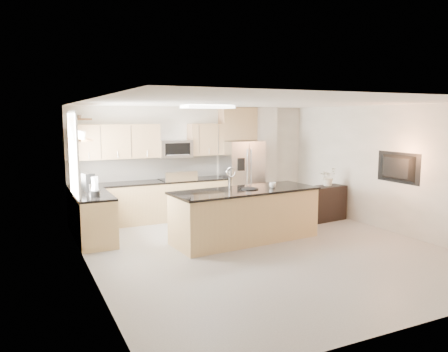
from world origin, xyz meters
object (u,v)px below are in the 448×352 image
range (178,199)px  blender (95,188)px  credenza (325,203)px  kettle (95,187)px  coffee_maker (88,183)px  microwave (175,149)px  television (395,168)px  bowl (76,116)px  island (245,215)px  platter (250,189)px  refrigerator (242,177)px  flower_vase (328,172)px  cup (273,185)px

range → blender: (-2.07, -1.42, 0.61)m
blender → credenza: bearing=-2.1°
kettle → coffee_maker: bearing=103.7°
microwave → television: (3.51, -3.24, -0.28)m
kettle → bowl: bearing=116.8°
island → range: bearing=99.7°
island → platter: (0.09, -0.02, 0.50)m
refrigerator → television: (1.85, -3.07, 0.46)m
refrigerator → coffee_maker: (-3.75, -0.73, 0.20)m
refrigerator → credenza: 2.12m
range → refrigerator: (1.66, -0.05, 0.42)m
kettle → bowl: size_ratio=0.87×
microwave → platter: microwave is taller
microwave → blender: bearing=-143.3°
flower_vase → blender: bearing=178.4°
flower_vase → television: television is taller
island → kettle: island is taller
flower_vase → credenza: bearing=-155.2°
flower_vase → television: 1.63m
credenza → flower_vase: bearing=18.1°
refrigerator → kettle: bearing=-164.6°
island → bowl: (-2.82, 1.63, 1.88)m
microwave → credenza: (3.00, -1.73, -1.23)m
bowl → island: bearing=-30.1°
platter → bowl: 3.62m
flower_vase → island: bearing=-164.7°
microwave → flower_vase: 3.56m
island → flower_vase: 2.69m
blender → flower_vase: bearing=-1.6°
coffee_maker → island: bearing=-28.9°
bowl → television: 6.36m
kettle → range: bearing=27.7°
credenza → television: (0.51, -1.51, 0.95)m
microwave → bowl: bowl is taller
kettle → refrigerator: bearing=15.4°
platter → flower_vase: bearing=16.2°
microwave → bowl: (-2.25, -0.74, 0.75)m
flower_vase → television: (0.42, -1.56, 0.24)m
platter → coffee_maker: size_ratio=0.92×
cup → flower_vase: 2.08m
microwave → island: microwave is taller
credenza → kettle: (-5.03, 0.54, 0.65)m
bowl → television: (5.76, -2.50, -1.03)m
flower_vase → range: bearing=153.2°
refrigerator → kettle: size_ratio=6.27×
coffee_maker → bowl: bowl is taller
credenza → island: bearing=-171.8°
microwave → blender: size_ratio=2.06×
island → platter: size_ratio=9.00×
island → bowl: bowl is taller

